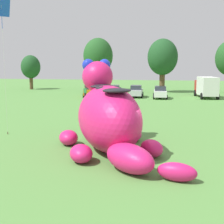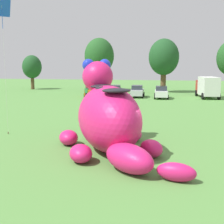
{
  "view_description": "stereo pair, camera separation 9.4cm",
  "coord_description": "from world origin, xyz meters",
  "px_view_note": "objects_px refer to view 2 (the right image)",
  "views": [
    {
      "loc": [
        2.01,
        -15.43,
        4.6
      ],
      "look_at": [
        -1.24,
        1.7,
        1.96
      ],
      "focal_mm": 49.87,
      "sensor_mm": 36.0,
      "label": 1
    },
    {
      "loc": [
        2.1,
        -15.41,
        4.6
      ],
      "look_at": [
        -1.24,
        1.7,
        1.96
      ],
      "focal_mm": 49.87,
      "sensor_mm": 36.0,
      "label": 2
    }
  ],
  "objects_px": {
    "car_silver": "(137,91)",
    "spectator_mid_field": "(86,93)",
    "tethered_flying_kite": "(2,7)",
    "car_orange": "(91,91)",
    "car_black": "(115,91)",
    "car_white": "(161,92)",
    "box_truck": "(207,86)",
    "giant_inflatable_creature": "(109,117)"
  },
  "relations": [
    {
      "from": "car_orange",
      "to": "tethered_flying_kite",
      "type": "relative_size",
      "value": 0.48
    },
    {
      "from": "box_truck",
      "to": "car_orange",
      "type": "bearing_deg",
      "value": -174.24
    },
    {
      "from": "giant_inflatable_creature",
      "to": "car_orange",
      "type": "bearing_deg",
      "value": 106.66
    },
    {
      "from": "giant_inflatable_creature",
      "to": "car_orange",
      "type": "distance_m",
      "value": 28.93
    },
    {
      "from": "car_white",
      "to": "tethered_flying_kite",
      "type": "relative_size",
      "value": 0.46
    },
    {
      "from": "giant_inflatable_creature",
      "to": "car_black",
      "type": "relative_size",
      "value": 1.98
    },
    {
      "from": "box_truck",
      "to": "giant_inflatable_creature",
      "type": "bearing_deg",
      "value": -105.46
    },
    {
      "from": "car_white",
      "to": "car_orange",
      "type": "bearing_deg",
      "value": 177.59
    },
    {
      "from": "tethered_flying_kite",
      "to": "car_orange",
      "type": "bearing_deg",
      "value": 91.91
    },
    {
      "from": "car_orange",
      "to": "car_silver",
      "type": "height_order",
      "value": "same"
    },
    {
      "from": "car_black",
      "to": "spectator_mid_field",
      "type": "xyz_separation_m",
      "value": [
        -3.24,
        -4.01,
        -0.01
      ]
    },
    {
      "from": "giant_inflatable_creature",
      "to": "car_black",
      "type": "distance_m",
      "value": 28.57
    },
    {
      "from": "giant_inflatable_creature",
      "to": "car_white",
      "type": "height_order",
      "value": "giant_inflatable_creature"
    },
    {
      "from": "car_orange",
      "to": "car_white",
      "type": "xyz_separation_m",
      "value": [
        10.07,
        -0.42,
        0.0
      ]
    },
    {
      "from": "car_black",
      "to": "car_orange",
      "type": "bearing_deg",
      "value": -172.68
    },
    {
      "from": "giant_inflatable_creature",
      "to": "car_orange",
      "type": "relative_size",
      "value": 1.95
    },
    {
      "from": "giant_inflatable_creature",
      "to": "box_truck",
      "type": "distance_m",
      "value": 30.45
    },
    {
      "from": "car_black",
      "to": "box_truck",
      "type": "bearing_deg",
      "value": 5.35
    },
    {
      "from": "giant_inflatable_creature",
      "to": "spectator_mid_field",
      "type": "distance_m",
      "value": 25.47
    },
    {
      "from": "giant_inflatable_creature",
      "to": "car_black",
      "type": "bearing_deg",
      "value": 99.77
    },
    {
      "from": "car_orange",
      "to": "spectator_mid_field",
      "type": "bearing_deg",
      "value": -86.72
    },
    {
      "from": "car_silver",
      "to": "box_truck",
      "type": "xyz_separation_m",
      "value": [
        9.77,
        1.0,
        0.74
      ]
    },
    {
      "from": "tethered_flying_kite",
      "to": "box_truck",
      "type": "bearing_deg",
      "value": 59.79
    },
    {
      "from": "box_truck",
      "to": "spectator_mid_field",
      "type": "distance_m",
      "value": 17.04
    },
    {
      "from": "giant_inflatable_creature",
      "to": "car_white",
      "type": "xyz_separation_m",
      "value": [
        1.79,
        27.27,
        -0.96
      ]
    },
    {
      "from": "car_silver",
      "to": "box_truck",
      "type": "relative_size",
      "value": 0.63
    },
    {
      "from": "car_silver",
      "to": "spectator_mid_field",
      "type": "relative_size",
      "value": 2.44
    },
    {
      "from": "box_truck",
      "to": "tethered_flying_kite",
      "type": "bearing_deg",
      "value": -120.21
    },
    {
      "from": "car_orange",
      "to": "car_white",
      "type": "relative_size",
      "value": 1.03
    },
    {
      "from": "car_orange",
      "to": "car_black",
      "type": "distance_m",
      "value": 3.47
    },
    {
      "from": "giant_inflatable_creature",
      "to": "box_truck",
      "type": "height_order",
      "value": "giant_inflatable_creature"
    },
    {
      "from": "box_truck",
      "to": "spectator_mid_field",
      "type": "xyz_separation_m",
      "value": [
        -16.2,
        -5.22,
        -0.75
      ]
    },
    {
      "from": "car_black",
      "to": "tethered_flying_kite",
      "type": "relative_size",
      "value": 0.47
    },
    {
      "from": "spectator_mid_field",
      "to": "car_orange",
      "type": "bearing_deg",
      "value": 93.28
    },
    {
      "from": "car_black",
      "to": "box_truck",
      "type": "relative_size",
      "value": 0.65
    },
    {
      "from": "car_white",
      "to": "box_truck",
      "type": "bearing_deg",
      "value": 18.18
    },
    {
      "from": "car_orange",
      "to": "car_silver",
      "type": "xyz_separation_m",
      "value": [
        6.63,
        0.65,
        0.0
      ]
    },
    {
      "from": "car_white",
      "to": "car_silver",
      "type": "bearing_deg",
      "value": 162.65
    },
    {
      "from": "tethered_flying_kite",
      "to": "giant_inflatable_creature",
      "type": "bearing_deg",
      "value": -19.29
    },
    {
      "from": "car_orange",
      "to": "car_black",
      "type": "xyz_separation_m",
      "value": [
        3.44,
        0.44,
        0.0
      ]
    },
    {
      "from": "car_silver",
      "to": "tethered_flying_kite",
      "type": "height_order",
      "value": "tethered_flying_kite"
    },
    {
      "from": "box_truck",
      "to": "tethered_flying_kite",
      "type": "xyz_separation_m",
      "value": [
        -15.57,
        -26.74,
        6.65
      ]
    }
  ]
}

